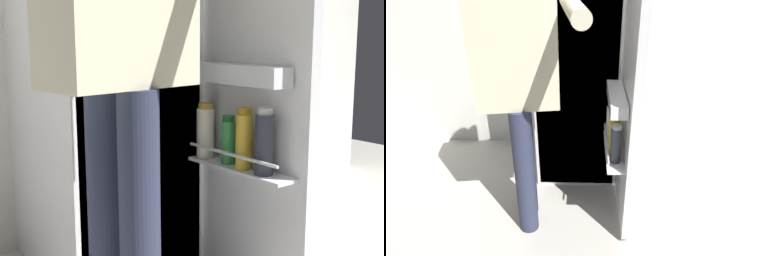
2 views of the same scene
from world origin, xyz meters
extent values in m
cube|color=white|center=(0.00, 0.58, 0.85)|extent=(0.59, 0.65, 1.69)
cube|color=white|center=(0.00, 0.25, 0.85)|extent=(0.55, 0.01, 1.65)
cube|color=white|center=(0.00, 0.30, 0.96)|extent=(0.51, 0.09, 0.01)
cube|color=white|center=(0.32, -0.03, 0.84)|extent=(0.05, 0.56, 1.63)
cube|color=white|center=(0.24, -0.03, 0.49)|extent=(0.10, 0.49, 0.01)
cylinder|color=silver|center=(0.20, -0.03, 0.55)|extent=(0.01, 0.47, 0.01)
cube|color=white|center=(0.24, -0.03, 0.84)|extent=(0.09, 0.42, 0.07)
cylinder|color=#333842|center=(0.24, -0.16, 0.60)|extent=(0.07, 0.07, 0.21)
cylinder|color=silver|center=(0.24, -0.16, 0.72)|extent=(0.05, 0.05, 0.02)
cylinder|color=green|center=(0.24, 0.04, 0.58)|extent=(0.05, 0.05, 0.16)
cylinder|color=#195B28|center=(0.24, 0.04, 0.67)|extent=(0.05, 0.05, 0.02)
cylinder|color=#EDE5CC|center=(0.24, 0.17, 0.60)|extent=(0.07, 0.07, 0.20)
cylinder|color=#B78933|center=(0.24, 0.17, 0.71)|extent=(0.06, 0.06, 0.02)
cylinder|color=gold|center=(0.24, -0.06, 0.60)|extent=(0.06, 0.06, 0.20)
cylinder|color=#BC8419|center=(0.24, -0.06, 0.71)|extent=(0.05, 0.05, 0.03)
cylinder|color=red|center=(0.04, 0.30, 1.01)|extent=(0.09, 0.09, 0.10)
cylinder|color=#2D334C|center=(-0.31, -0.03, 0.42)|extent=(0.12, 0.12, 0.84)
cylinder|color=#2D334C|center=(-0.29, -0.19, 0.42)|extent=(0.12, 0.12, 0.84)
camera|label=1|loc=(-1.06, -1.45, 0.99)|focal=49.92mm
camera|label=2|loc=(0.07, -1.77, 1.59)|focal=31.03mm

